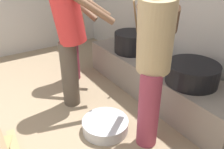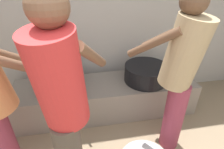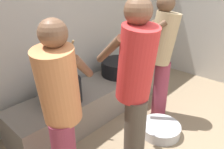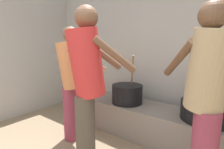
{
  "view_description": "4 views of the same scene",
  "coord_description": "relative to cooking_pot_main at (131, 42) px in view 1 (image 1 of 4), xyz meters",
  "views": [
    {
      "loc": [
        2.01,
        0.2,
        1.7
      ],
      "look_at": [
        0.36,
        1.27,
        0.67
      ],
      "focal_mm": 37.92,
      "sensor_mm": 36.0,
      "label": 1
    },
    {
      "loc": [
        -0.17,
        0.2,
        1.7
      ],
      "look_at": [
        0.04,
        1.4,
        1.0
      ],
      "focal_mm": 28.98,
      "sensor_mm": 36.0,
      "label": 2
    },
    {
      "loc": [
        -1.67,
        0.2,
        1.76
      ],
      "look_at": [
        0.12,
        1.83,
        0.68
      ],
      "focal_mm": 34.45,
      "sensor_mm": 36.0,
      "label": 3
    },
    {
      "loc": [
        0.84,
        0.02,
        1.27
      ],
      "look_at": [
        -0.25,
        1.47,
        0.98
      ],
      "focal_mm": 26.69,
      "sensor_mm": 36.0,
      "label": 4
    }
  ],
  "objects": [
    {
      "name": "hearth_ledge",
      "position": [
        0.53,
        0.03,
        -0.36
      ],
      "size": [
        2.34,
        0.6,
        0.44
      ],
      "primitive_type": "cube",
      "color": "slate",
      "rests_on": "ground_plane"
    },
    {
      "name": "cooking_pot_secondary",
      "position": [
        1.05,
        0.02,
        -0.03
      ],
      "size": [
        0.55,
        0.55,
        0.22
      ],
      "color": "black",
      "rests_on": "hearth_ledge"
    },
    {
      "name": "metal_mixing_bowl",
      "position": [
        0.77,
        -0.9,
        -0.52
      ],
      "size": [
        0.49,
        0.49,
        0.12
      ],
      "primitive_type": "cylinder",
      "color": "#B7B7BC",
      "rests_on": "ground_plane"
    },
    {
      "name": "cook_in_red_shirt",
      "position": [
        0.12,
        -0.95,
        0.37
      ],
      "size": [
        0.56,
        0.75,
        1.66
      ],
      "color": "#4C4238",
      "rests_on": "ground_plane"
    },
    {
      "name": "cook_in_orange_shirt",
      "position": [
        -0.45,
        -0.67,
        0.3
      ],
      "size": [
        0.71,
        0.63,
        1.54
      ],
      "color": "#8C3347",
      "rests_on": "ground_plane"
    },
    {
      "name": "cook_in_tan_shirt",
      "position": [
        1.11,
        -0.62,
        0.35
      ],
      "size": [
        0.68,
        0.71,
        1.62
      ],
      "color": "#8C3347",
      "rests_on": "ground_plane"
    },
    {
      "name": "cooking_pot_main",
      "position": [
        0.0,
        0.0,
        0.0
      ],
      "size": [
        0.46,
        0.46,
        0.73
      ],
      "color": "black",
      "rests_on": "hearth_ledge"
    }
  ]
}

